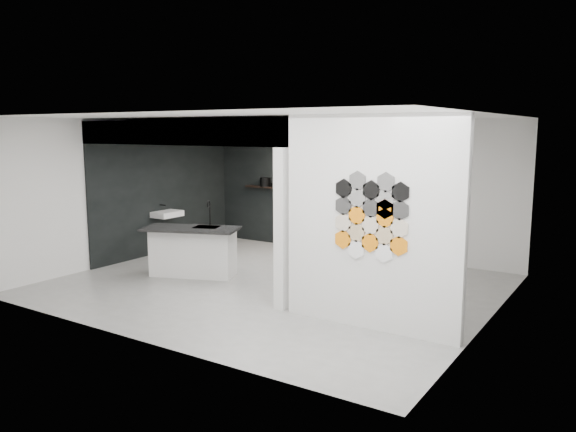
{
  "coord_description": "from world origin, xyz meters",
  "views": [
    {
      "loc": [
        5.19,
        -7.59,
        2.59
      ],
      "look_at": [
        0.1,
        0.3,
        1.15
      ],
      "focal_mm": 35.0,
      "sensor_mm": 36.0,
      "label": 1
    }
  ],
  "objects_px": {
    "partition_panel": "(371,223)",
    "utensil_cup": "(273,184)",
    "kitchen_island": "(193,251)",
    "bottle_dark": "(280,184)",
    "glass_bowl": "(357,190)",
    "kettle": "(338,188)",
    "wall_basin": "(167,214)",
    "glass_vase": "(357,189)",
    "stockpot": "(265,182)"
  },
  "relations": [
    {
      "from": "stockpot",
      "to": "kettle",
      "type": "distance_m",
      "value": 1.89
    },
    {
      "from": "bottle_dark",
      "to": "wall_basin",
      "type": "bearing_deg",
      "value": -125.53
    },
    {
      "from": "wall_basin",
      "to": "glass_vase",
      "type": "relative_size",
      "value": 4.18
    },
    {
      "from": "kitchen_island",
      "to": "glass_vase",
      "type": "bearing_deg",
      "value": 39.84
    },
    {
      "from": "partition_panel",
      "to": "glass_bowl",
      "type": "relative_size",
      "value": 21.36
    },
    {
      "from": "kettle",
      "to": "utensil_cup",
      "type": "bearing_deg",
      "value": 156.15
    },
    {
      "from": "partition_panel",
      "to": "glass_bowl",
      "type": "height_order",
      "value": "partition_panel"
    },
    {
      "from": "kitchen_island",
      "to": "kettle",
      "type": "relative_size",
      "value": 11.41
    },
    {
      "from": "glass_vase",
      "to": "kettle",
      "type": "bearing_deg",
      "value": 180.0
    },
    {
      "from": "kitchen_island",
      "to": "utensil_cup",
      "type": "xyz_separation_m",
      "value": [
        -0.4,
        3.12,
        0.92
      ]
    },
    {
      "from": "kettle",
      "to": "bottle_dark",
      "type": "bearing_deg",
      "value": 156.15
    },
    {
      "from": "stockpot",
      "to": "glass_vase",
      "type": "relative_size",
      "value": 1.7
    },
    {
      "from": "wall_basin",
      "to": "glass_vase",
      "type": "height_order",
      "value": "glass_vase"
    },
    {
      "from": "kettle",
      "to": "glass_vase",
      "type": "distance_m",
      "value": 0.44
    },
    {
      "from": "wall_basin",
      "to": "utensil_cup",
      "type": "height_order",
      "value": "utensil_cup"
    },
    {
      "from": "utensil_cup",
      "to": "partition_panel",
      "type": "bearing_deg",
      "value": -42.67
    },
    {
      "from": "wall_basin",
      "to": "stockpot",
      "type": "bearing_deg",
      "value": 62.75
    },
    {
      "from": "partition_panel",
      "to": "glass_bowl",
      "type": "xyz_separation_m",
      "value": [
        -2.08,
        3.87,
        -0.03
      ]
    },
    {
      "from": "kitchen_island",
      "to": "bottle_dark",
      "type": "height_order",
      "value": "bottle_dark"
    },
    {
      "from": "kettle",
      "to": "utensil_cup",
      "type": "height_order",
      "value": "kettle"
    },
    {
      "from": "partition_panel",
      "to": "utensil_cup",
      "type": "bearing_deg",
      "value": 137.33
    },
    {
      "from": "kitchen_island",
      "to": "utensil_cup",
      "type": "distance_m",
      "value": 3.28
    },
    {
      "from": "kitchen_island",
      "to": "bottle_dark",
      "type": "xyz_separation_m",
      "value": [
        -0.2,
        3.12,
        0.94
      ]
    },
    {
      "from": "kitchen_island",
      "to": "stockpot",
      "type": "height_order",
      "value": "stockpot"
    },
    {
      "from": "kitchen_island",
      "to": "utensil_cup",
      "type": "bearing_deg",
      "value": 75.96
    },
    {
      "from": "glass_bowl",
      "to": "glass_vase",
      "type": "bearing_deg",
      "value": 0.0
    },
    {
      "from": "stockpot",
      "to": "glass_bowl",
      "type": "bearing_deg",
      "value": 0.0
    },
    {
      "from": "wall_basin",
      "to": "kettle",
      "type": "distance_m",
      "value": 3.64
    },
    {
      "from": "wall_basin",
      "to": "bottle_dark",
      "type": "distance_m",
      "value": 2.6
    },
    {
      "from": "partition_panel",
      "to": "stockpot",
      "type": "distance_m",
      "value": 5.86
    },
    {
      "from": "kitchen_island",
      "to": "glass_vase",
      "type": "xyz_separation_m",
      "value": [
        1.72,
        3.12,
        0.94
      ]
    },
    {
      "from": "stockpot",
      "to": "glass_bowl",
      "type": "xyz_separation_m",
      "value": [
        2.33,
        0.0,
        -0.05
      ]
    },
    {
      "from": "partition_panel",
      "to": "utensil_cup",
      "type": "relative_size",
      "value": 27.6
    },
    {
      "from": "glass_bowl",
      "to": "utensil_cup",
      "type": "height_order",
      "value": "utensil_cup"
    },
    {
      "from": "kitchen_island",
      "to": "kettle",
      "type": "height_order",
      "value": "kettle"
    },
    {
      "from": "glass_bowl",
      "to": "kettle",
      "type": "bearing_deg",
      "value": 180.0
    },
    {
      "from": "kitchen_island",
      "to": "glass_vase",
      "type": "distance_m",
      "value": 3.69
    },
    {
      "from": "kettle",
      "to": "bottle_dark",
      "type": "xyz_separation_m",
      "value": [
        -1.48,
        0.0,
        0.01
      ]
    },
    {
      "from": "wall_basin",
      "to": "utensil_cup",
      "type": "relative_size",
      "value": 5.91
    },
    {
      "from": "kitchen_island",
      "to": "bottle_dark",
      "type": "distance_m",
      "value": 3.27
    },
    {
      "from": "stockpot",
      "to": "bottle_dark",
      "type": "relative_size",
      "value": 1.61
    },
    {
      "from": "kettle",
      "to": "glass_vase",
      "type": "height_order",
      "value": "glass_vase"
    },
    {
      "from": "glass_vase",
      "to": "utensil_cup",
      "type": "height_order",
      "value": "glass_vase"
    },
    {
      "from": "partition_panel",
      "to": "kitchen_island",
      "type": "bearing_deg",
      "value": 168.93
    },
    {
      "from": "partition_panel",
      "to": "kitchen_island",
      "type": "relative_size",
      "value": 1.53
    },
    {
      "from": "bottle_dark",
      "to": "kitchen_island",
      "type": "bearing_deg",
      "value": -86.37
    },
    {
      "from": "kettle",
      "to": "bottle_dark",
      "type": "height_order",
      "value": "bottle_dark"
    },
    {
      "from": "wall_basin",
      "to": "kettle",
      "type": "height_order",
      "value": "kettle"
    },
    {
      "from": "wall_basin",
      "to": "bottle_dark",
      "type": "relative_size",
      "value": 3.97
    },
    {
      "from": "stockpot",
      "to": "kettle",
      "type": "xyz_separation_m",
      "value": [
        1.89,
        0.0,
        -0.03
      ]
    }
  ]
}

